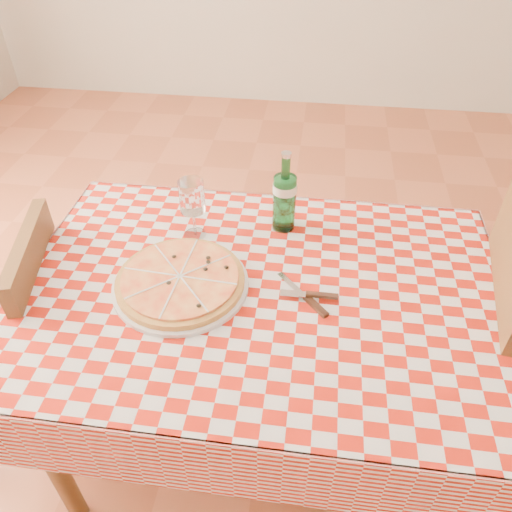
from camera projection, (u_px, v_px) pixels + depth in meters
The scene contains 7 objects.
dining_table at pixel (260, 314), 1.39m from camera, with size 1.20×0.80×0.75m.
tablecloth at pixel (260, 289), 1.33m from camera, with size 1.30×0.90×0.01m, color #AC170A.
chair_far at pixel (27, 333), 1.56m from camera, with size 0.47×0.47×0.86m.
pizza_plate at pixel (180, 280), 1.32m from camera, with size 0.36×0.36×0.05m, color #C38D41, non-canonical shape.
water_bottle at pixel (285, 192), 1.45m from camera, with size 0.07×0.07×0.25m, color #196429, non-canonical shape.
wine_glass at pixel (193, 209), 1.44m from camera, with size 0.07×0.07×0.19m, color white, non-canonical shape.
cutlery at pixel (306, 295), 1.29m from camera, with size 0.21×0.18×0.02m, color silver, non-canonical shape.
Camera 1 is at (0.12, -0.95, 1.68)m, focal length 35.00 mm.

